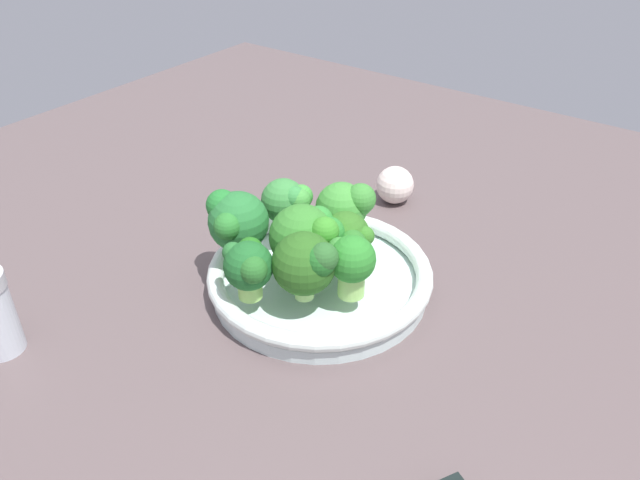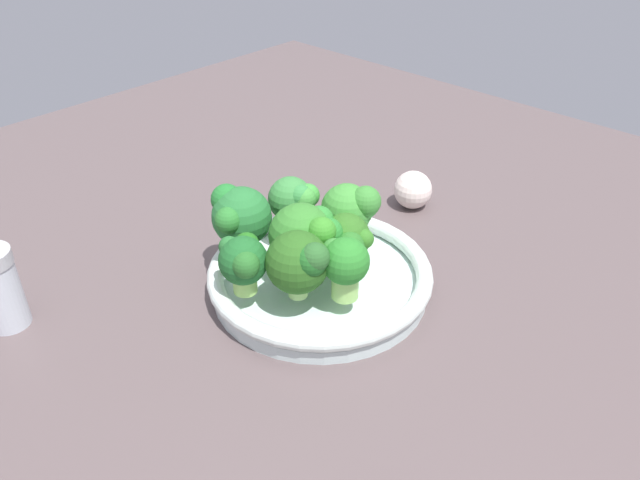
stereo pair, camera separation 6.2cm
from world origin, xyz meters
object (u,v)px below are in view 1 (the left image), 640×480
Objects in this scene: broccoli_floret_3 at (248,266)px; garlic_bulb at (395,185)px; broccoli_floret_0 at (288,202)px; broccoli_floret_1 at (350,261)px; broccoli_floret_2 at (346,239)px; bowl at (320,277)px; broccoli_floret_6 at (347,208)px; broccoli_floret_7 at (307,262)px; broccoli_floret_5 at (235,220)px; broccoli_floret_4 at (309,237)px.

broccoli_floret_3 is 1.23× the size of garlic_bulb.
broccoli_floret_0 is at bearing 80.75° from garlic_bulb.
broccoli_floret_1 reaches higher than garlic_bulb.
broccoli_floret_2 is 19.99cm from garlic_bulb.
bowl is 3.92× the size of broccoli_floret_3.
broccoli_floret_1 is at bearing 109.75° from garlic_bulb.
broccoli_floret_0 is at bearing -22.77° from broccoli_floret_1.
broccoli_floret_1 is at bearing 125.58° from broccoli_floret_6.
bowl is at bearing -66.30° from broccoli_floret_7.
bowl is at bearing -153.38° from broccoli_floret_5.
garlic_bulb is (0.82, -28.37, -4.33)cm from broccoli_floret_3.
broccoli_floret_6 reaches higher than broccoli_floret_1.
broccoli_floret_6 reaches higher than bowl.
bowl is 8.63cm from broccoli_floret_0.
broccoli_floret_0 is at bearing 27.26° from broccoli_floret_6.
broccoli_floret_2 is (-2.13, -1.50, 4.74)cm from bowl.
garlic_bulb is at bearing -74.43° from broccoli_floret_2.
broccoli_floret_6 is at bearing -128.20° from broccoli_floret_5.
broccoli_floret_2 is at bearing -144.83° from bowl.
bowl is 9.76cm from broccoli_floret_3.
bowl is 7.70cm from broccoli_floret_7.
broccoli_floret_5 is 1.08× the size of broccoli_floret_7.
broccoli_floret_7 is (-9.84, 1.02, -0.40)cm from broccoli_floret_5.
broccoli_floret_4 reaches higher than broccoli_floret_1.
broccoli_floret_0 is 1.04× the size of broccoli_floret_1.
broccoli_floret_6 reaches higher than garlic_bulb.
broccoli_floret_6 is (5.37, -7.51, 0.20)cm from broccoli_floret_1.
broccoli_floret_5 is at bearing 18.69° from broccoli_floret_4.
broccoli_floret_3 is 6.84cm from broccoli_floret_5.
broccoli_floret_6 reaches higher than broccoli_floret_2.
broccoli_floret_2 is (-8.17, 0.99, -0.91)cm from broccoli_floret_0.
broccoli_floret_3 is 0.80× the size of broccoli_floret_5.
broccoli_floret_7 is (-2.14, 4.88, 5.55)cm from bowl.
bowl is at bearing -106.10° from broccoli_floret_3.
broccoli_floret_7 reaches higher than broccoli_floret_0.
broccoli_floret_1 reaches higher than broccoli_floret_3.
broccoli_floret_4 reaches higher than broccoli_floret_6.
garlic_bulb is (5.27, -25.26, -4.78)cm from broccoli_floret_7.
broccoli_floret_3 is 6.93cm from broccoli_floret_4.
broccoli_floret_6 is (0.42, -5.39, 5.54)cm from bowl.
broccoli_floret_1 is (-10.99, 4.61, -0.31)cm from broccoli_floret_0.
broccoli_floret_1 is 24.34cm from garlic_bulb.
broccoli_floret_1 is 0.93× the size of broccoli_floret_7.
garlic_bulb is (3.13, -20.38, 0.78)cm from bowl.
bowl is 7.58cm from broccoli_floret_1.
broccoli_floret_2 is at bearing 105.57° from garlic_bulb.
broccoli_floret_3 is 0.83× the size of broccoli_floret_4.
broccoli_floret_1 is 4.63cm from broccoli_floret_2.
broccoli_floret_4 is at bearing -55.02° from broccoli_floret_7.
broccoli_floret_0 is 6.32cm from broccoli_floret_6.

